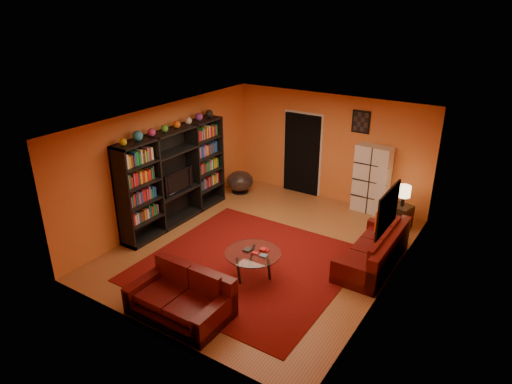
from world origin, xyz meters
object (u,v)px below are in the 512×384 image
Objects in this scene: entertainment_unit at (175,177)px; tv at (176,181)px; storage_cabinet at (372,179)px; table_lamp at (404,192)px; bowl_chair at (240,181)px; coffee_table at (253,255)px; loveseat at (183,297)px; side_table at (401,216)px; sofa at (376,252)px.

tv is at bearing -32.06° from entertainment_unit.
table_lamp is at bearing -21.69° from storage_cabinet.
entertainment_unit is 2.24m from bowl_chair.
bowl_chair reaches higher than coffee_table.
coffee_table is at bearing -20.33° from entertainment_unit.
table_lamp is at bearing 4.43° from bowl_chair.
table_lamp reaches higher than coffee_table.
storage_cabinet is at bearing -12.69° from loveseat.
side_table is (1.63, 3.40, -0.21)m from coffee_table.
table_lamp is at bearing 92.57° from sofa.
bowl_chair is 4.09m from table_lamp.
sofa is at bearing -35.27° from loveseat.
bowl_chair is at bearing -175.57° from table_lamp.
coffee_table is at bearing -15.45° from loveseat.
table_lamp is (0.85, -0.40, 0.03)m from storage_cabinet.
storage_cabinet is (3.47, 2.80, -0.25)m from entertainment_unit.
entertainment_unit reaches higher than side_table.
loveseat is 5.37m from storage_cabinet.
loveseat is 5.23m from side_table.
loveseat is 1.48m from coffee_table.
entertainment_unit is at bearing -150.90° from table_lamp.
table_lamp reaches higher than loveseat.
loveseat is (-2.11, -2.99, -0.00)m from sofa.
table_lamp reaches higher than sofa.
bowl_chair is (-4.13, 1.52, 0.01)m from sofa.
loveseat is 2.32× the size of bowl_chair.
tv is 1.27× the size of bowl_chair.
coffee_table reaches higher than side_table.
storage_cabinet is 1.09m from side_table.
entertainment_unit reaches higher than storage_cabinet.
entertainment_unit is at bearing 159.67° from coffee_table.
tv is 0.55× the size of loveseat.
coffee_table is 3.92m from bowl_chair.
bowl_chair is at bearing 128.00° from coffee_table.
side_table is (4.05, 0.31, -0.05)m from bowl_chair.
loveseat is 1.58× the size of coffee_table.
side_table is (-0.09, 1.83, -0.04)m from sofa.
entertainment_unit is at bearing -137.89° from storage_cabinet.
entertainment_unit reaches higher than bowl_chair.
entertainment_unit is at bearing -150.90° from side_table.
side_table is 1.08× the size of table_lamp.
entertainment_unit is 1.90× the size of loveseat.
entertainment_unit is 4.95m from table_lamp.
tv reaches higher than bowl_chair.
entertainment_unit reaches higher than loveseat.
sofa is at bearing -87.29° from side_table.
storage_cabinet is at bearing 112.71° from sofa.
tv is 1.87× the size of table_lamp.
coffee_table is (-1.72, -1.57, 0.17)m from sofa.
loveseat is 0.99× the size of storage_cabinet.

